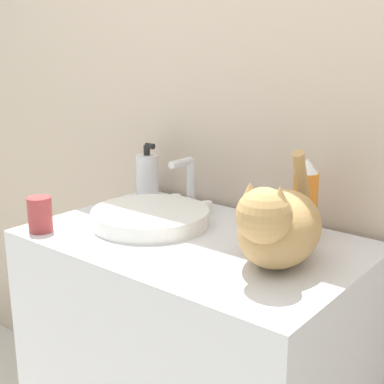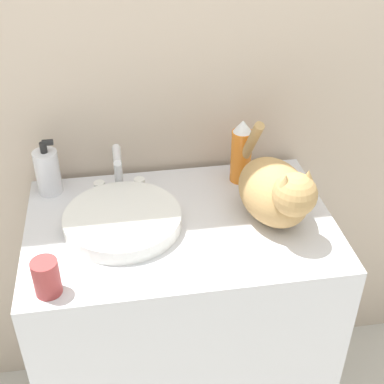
# 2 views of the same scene
# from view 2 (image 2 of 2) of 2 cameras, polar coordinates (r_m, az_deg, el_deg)

# --- Properties ---
(wall_back) EXTENTS (6.00, 0.05, 2.50)m
(wall_back) POSITION_cam_2_polar(r_m,az_deg,el_deg) (1.55, -3.10, 14.62)
(wall_back) COLOR #C6B29E
(wall_back) RESTS_ON ground_plane
(vanity_cabinet) EXTENTS (0.83, 0.55, 0.89)m
(vanity_cabinet) POSITION_cam_2_polar(r_m,az_deg,el_deg) (1.76, -1.06, -14.73)
(vanity_cabinet) COLOR silver
(vanity_cabinet) RESTS_ON ground_plane
(sink_basin) EXTENTS (0.31, 0.31, 0.04)m
(sink_basin) POSITION_cam_2_polar(r_m,az_deg,el_deg) (1.44, -7.41, -3.00)
(sink_basin) COLOR white
(sink_basin) RESTS_ON vanity_cabinet
(faucet) EXTENTS (0.15, 0.10, 0.16)m
(faucet) POSITION_cam_2_polar(r_m,az_deg,el_deg) (1.54, -7.85, 2.06)
(faucet) COLOR silver
(faucet) RESTS_ON vanity_cabinet
(cat) EXTENTS (0.21, 0.37, 0.24)m
(cat) POSITION_cam_2_polar(r_m,az_deg,el_deg) (1.42, 8.99, 0.08)
(cat) COLOR tan
(cat) RESTS_ON vanity_cabinet
(soap_bottle) EXTENTS (0.07, 0.07, 0.17)m
(soap_bottle) POSITION_cam_2_polar(r_m,az_deg,el_deg) (1.59, -15.14, 2.13)
(soap_bottle) COLOR silver
(soap_bottle) RESTS_ON vanity_cabinet
(spray_bottle) EXTENTS (0.06, 0.06, 0.20)m
(spray_bottle) POSITION_cam_2_polar(r_m,az_deg,el_deg) (1.58, 5.28, 4.29)
(spray_bottle) COLOR orange
(spray_bottle) RESTS_ON vanity_cabinet
(cup) EXTENTS (0.06, 0.06, 0.09)m
(cup) POSITION_cam_2_polar(r_m,az_deg,el_deg) (1.27, -15.27, -8.78)
(cup) COLOR #9E3838
(cup) RESTS_ON vanity_cabinet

